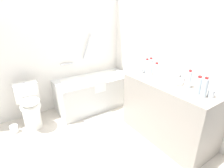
{
  "coord_description": "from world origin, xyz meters",
  "views": [
    {
      "loc": [
        -0.68,
        -1.68,
        1.67
      ],
      "look_at": [
        0.6,
        0.24,
        0.74
      ],
      "focal_mm": 27.7,
      "sensor_mm": 36.0,
      "label": 1
    }
  ],
  "objects_px": {
    "sink_faucet": "(180,77)",
    "water_bottle_1": "(198,86)",
    "water_bottle_4": "(147,66)",
    "drinking_glass_1": "(211,94)",
    "drinking_glass_0": "(142,70)",
    "water_bottle_2": "(150,67)",
    "toilet_paper_roll": "(14,129)",
    "bathtub": "(94,91)",
    "sink_basin": "(171,81)",
    "bath_mat": "(103,120)",
    "toilet": "(30,107)",
    "water_bottle_5": "(156,71)",
    "water_bottle_0": "(189,79)",
    "water_bottle_3": "(205,88)"
  },
  "relations": [
    {
      "from": "sink_faucet",
      "to": "water_bottle_1",
      "type": "relative_size",
      "value": 0.71
    },
    {
      "from": "water_bottle_4",
      "to": "drinking_glass_1",
      "type": "relative_size",
      "value": 2.72
    },
    {
      "from": "drinking_glass_0",
      "to": "sink_faucet",
      "type": "bearing_deg",
      "value": -64.96
    },
    {
      "from": "water_bottle_2",
      "to": "toilet_paper_roll",
      "type": "bearing_deg",
      "value": 153.79
    },
    {
      "from": "bathtub",
      "to": "sink_faucet",
      "type": "relative_size",
      "value": 9.29
    },
    {
      "from": "sink_basin",
      "to": "toilet_paper_roll",
      "type": "bearing_deg",
      "value": 144.93
    },
    {
      "from": "water_bottle_4",
      "to": "bath_mat",
      "type": "relative_size",
      "value": 0.39
    },
    {
      "from": "toilet",
      "to": "water_bottle_1",
      "type": "height_order",
      "value": "water_bottle_1"
    },
    {
      "from": "bathtub",
      "to": "drinking_glass_1",
      "type": "distance_m",
      "value": 2.01
    },
    {
      "from": "bathtub",
      "to": "water_bottle_5",
      "type": "relative_size",
      "value": 6.05
    },
    {
      "from": "water_bottle_4",
      "to": "water_bottle_5",
      "type": "bearing_deg",
      "value": -108.78
    },
    {
      "from": "toilet",
      "to": "bath_mat",
      "type": "bearing_deg",
      "value": 65.03
    },
    {
      "from": "water_bottle_0",
      "to": "water_bottle_4",
      "type": "bearing_deg",
      "value": 90.39
    },
    {
      "from": "toilet",
      "to": "water_bottle_4",
      "type": "relative_size",
      "value": 3.19
    },
    {
      "from": "water_bottle_2",
      "to": "toilet_paper_roll",
      "type": "relative_size",
      "value": 2.17
    },
    {
      "from": "water_bottle_1",
      "to": "bath_mat",
      "type": "distance_m",
      "value": 1.62
    },
    {
      "from": "toilet",
      "to": "sink_faucet",
      "type": "bearing_deg",
      "value": 54.5
    },
    {
      "from": "water_bottle_2",
      "to": "sink_faucet",
      "type": "bearing_deg",
      "value": -64.45
    },
    {
      "from": "water_bottle_5",
      "to": "toilet_paper_roll",
      "type": "relative_size",
      "value": 1.98
    },
    {
      "from": "water_bottle_4",
      "to": "toilet",
      "type": "bearing_deg",
      "value": 152.53
    },
    {
      "from": "water_bottle_1",
      "to": "water_bottle_4",
      "type": "bearing_deg",
      "value": 85.22
    },
    {
      "from": "drinking_glass_0",
      "to": "bath_mat",
      "type": "height_order",
      "value": "drinking_glass_0"
    },
    {
      "from": "toilet_paper_roll",
      "to": "sink_basin",
      "type": "bearing_deg",
      "value": -35.07
    },
    {
      "from": "water_bottle_0",
      "to": "sink_faucet",
      "type": "bearing_deg",
      "value": 55.6
    },
    {
      "from": "water_bottle_3",
      "to": "water_bottle_4",
      "type": "height_order",
      "value": "water_bottle_3"
    },
    {
      "from": "water_bottle_3",
      "to": "drinking_glass_0",
      "type": "height_order",
      "value": "water_bottle_3"
    },
    {
      "from": "sink_basin",
      "to": "water_bottle_1",
      "type": "bearing_deg",
      "value": -96.18
    },
    {
      "from": "bathtub",
      "to": "water_bottle_5",
      "type": "distance_m",
      "value": 1.36
    },
    {
      "from": "sink_basin",
      "to": "water_bottle_2",
      "type": "xyz_separation_m",
      "value": [
        0.01,
        0.38,
        0.1
      ]
    },
    {
      "from": "water_bottle_0",
      "to": "water_bottle_1",
      "type": "height_order",
      "value": "water_bottle_0"
    },
    {
      "from": "sink_basin",
      "to": "drinking_glass_0",
      "type": "bearing_deg",
      "value": 95.06
    },
    {
      "from": "sink_faucet",
      "to": "water_bottle_3",
      "type": "xyz_separation_m",
      "value": [
        -0.25,
        -0.48,
        0.08
      ]
    },
    {
      "from": "bathtub",
      "to": "drinking_glass_0",
      "type": "xyz_separation_m",
      "value": [
        0.38,
        -0.85,
        0.57
      ]
    },
    {
      "from": "water_bottle_0",
      "to": "sink_basin",
      "type": "bearing_deg",
      "value": 98.73
    },
    {
      "from": "sink_faucet",
      "to": "water_bottle_0",
      "type": "xyz_separation_m",
      "value": [
        -0.16,
        -0.23,
        0.07
      ]
    },
    {
      "from": "bathtub",
      "to": "sink_basin",
      "type": "xyz_separation_m",
      "value": [
        0.42,
        -1.35,
        0.55
      ]
    },
    {
      "from": "water_bottle_4",
      "to": "drinking_glass_1",
      "type": "bearing_deg",
      "value": -91.35
    },
    {
      "from": "water_bottle_0",
      "to": "water_bottle_3",
      "type": "distance_m",
      "value": 0.26
    },
    {
      "from": "bathtub",
      "to": "drinking_glass_0",
      "type": "height_order",
      "value": "bathtub"
    },
    {
      "from": "water_bottle_4",
      "to": "drinking_glass_0",
      "type": "bearing_deg",
      "value": 160.05
    },
    {
      "from": "sink_faucet",
      "to": "toilet",
      "type": "bearing_deg",
      "value": 143.34
    },
    {
      "from": "water_bottle_1",
      "to": "water_bottle_5",
      "type": "relative_size",
      "value": 0.92
    },
    {
      "from": "water_bottle_4",
      "to": "water_bottle_0",
      "type": "bearing_deg",
      "value": -89.61
    },
    {
      "from": "sink_basin",
      "to": "water_bottle_1",
      "type": "height_order",
      "value": "water_bottle_1"
    },
    {
      "from": "bathtub",
      "to": "sink_faucet",
      "type": "bearing_deg",
      "value": -65.62
    },
    {
      "from": "water_bottle_3",
      "to": "toilet",
      "type": "bearing_deg",
      "value": 130.23
    },
    {
      "from": "water_bottle_2",
      "to": "water_bottle_4",
      "type": "height_order",
      "value": "water_bottle_2"
    },
    {
      "from": "sink_basin",
      "to": "toilet_paper_roll",
      "type": "height_order",
      "value": "sink_basin"
    },
    {
      "from": "water_bottle_5",
      "to": "toilet_paper_roll",
      "type": "xyz_separation_m",
      "value": [
        -1.78,
        1.09,
        -0.89
      ]
    },
    {
      "from": "water_bottle_1",
      "to": "drinking_glass_0",
      "type": "bearing_deg",
      "value": 90.12
    }
  ]
}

